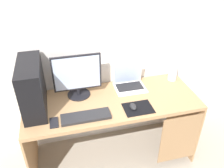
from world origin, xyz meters
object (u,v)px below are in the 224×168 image
at_px(speaker, 173,72).
at_px(laptop, 129,83).
at_px(keyboard, 86,117).
at_px(cell_phone, 54,123).
at_px(mouse_left, 133,106).
at_px(monitor, 77,77).
at_px(pc_tower, 32,87).

bearing_deg(speaker, laptop, -177.10).
height_order(laptop, speaker, laptop).
relative_size(keyboard, cell_phone, 3.23).
distance_m(laptop, mouse_left, 0.35).
distance_m(monitor, cell_phone, 0.47).
xyz_separation_m(laptop, mouse_left, (-0.07, -0.35, -0.03)).
relative_size(pc_tower, mouse_left, 5.18).
relative_size(speaker, keyboard, 0.45).
xyz_separation_m(laptop, cell_phone, (-0.77, -0.37, -0.04)).
xyz_separation_m(laptop, keyboard, (-0.50, -0.37, -0.04)).
bearing_deg(speaker, mouse_left, -146.67).
height_order(pc_tower, speaker, pc_tower).
bearing_deg(keyboard, speaker, 21.48).
bearing_deg(mouse_left, monitor, 143.92).
distance_m(laptop, speaker, 0.49).
height_order(laptop, cell_phone, laptop).
bearing_deg(monitor, speaker, 2.74).
xyz_separation_m(monitor, cell_phone, (-0.25, -0.35, -0.20)).
distance_m(monitor, mouse_left, 0.58).
bearing_deg(cell_phone, pc_tower, 119.64).
distance_m(speaker, cell_phone, 1.32).
relative_size(laptop, cell_phone, 2.33).
height_order(pc_tower, cell_phone, pc_tower).
height_order(keyboard, mouse_left, mouse_left).
height_order(monitor, mouse_left, monitor).
distance_m(monitor, laptop, 0.54).
xyz_separation_m(keyboard, mouse_left, (0.43, 0.02, 0.01)).
bearing_deg(cell_phone, laptop, 25.64).
relative_size(laptop, keyboard, 0.72).
relative_size(pc_tower, laptop, 1.64).
height_order(laptop, mouse_left, laptop).
distance_m(pc_tower, laptop, 0.93).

